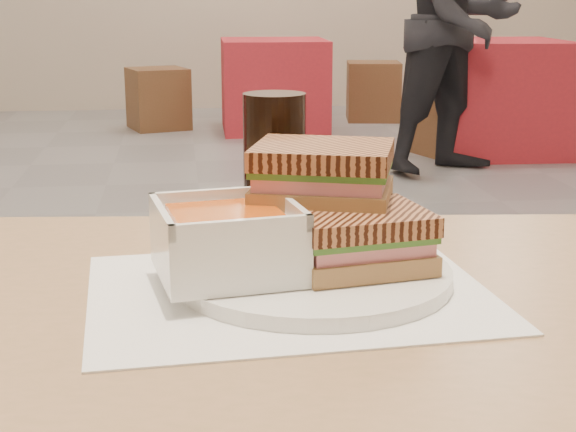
{
  "coord_description": "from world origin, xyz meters",
  "views": [
    {
      "loc": [
        -0.09,
        -2.77,
        1.02
      ],
      "look_at": [
        0.01,
        -2.0,
        0.82
      ],
      "focal_mm": 53.45,
      "sensor_mm": 36.0,
      "label": 1
    }
  ],
  "objects": [
    {
      "name": "bg_table_1",
      "position": [
        1.94,
        2.56,
        0.36
      ],
      "size": [
        0.85,
        0.85,
        0.72
      ],
      "color": "#B1202B",
      "rests_on": "ground"
    },
    {
      "name": "bg_chair_2r",
      "position": [
        1.48,
        4.09,
        0.24
      ],
      "size": [
        0.47,
        0.47,
        0.47
      ],
      "color": "brown",
      "rests_on": "ground"
    },
    {
      "name": "soup_bowl",
      "position": [
        -0.05,
        -2.0,
        0.8
      ],
      "size": [
        0.15,
        0.15,
        0.07
      ],
      "color": "white",
      "rests_on": "plate"
    },
    {
      "name": "tray_liner",
      "position": [
        0.01,
        -2.02,
        0.75
      ],
      "size": [
        0.39,
        0.31,
        0.0
      ],
      "color": "white",
      "rests_on": "main_table"
    },
    {
      "name": "bg_chair_2l",
      "position": [
        -0.25,
        3.86,
        0.23
      ],
      "size": [
        0.51,
        0.51,
        0.46
      ],
      "color": "brown",
      "rests_on": "ground"
    },
    {
      "name": "panini_upper",
      "position": [
        0.05,
        -1.94,
        0.85
      ],
      "size": [
        0.16,
        0.15,
        0.06
      ],
      "color": "#9D7047",
      "rests_on": "panini_lower"
    },
    {
      "name": "bg_table_2",
      "position": [
        0.62,
        3.67,
        0.34
      ],
      "size": [
        0.79,
        0.79,
        0.68
      ],
      "color": "#B1202B",
      "rests_on": "ground"
    },
    {
      "name": "cola_glass",
      "position": [
        0.02,
        -1.78,
        0.83
      ],
      "size": [
        0.07,
        0.07,
        0.16
      ],
      "color": "black",
      "rests_on": "main_table"
    },
    {
      "name": "plate",
      "position": [
        0.04,
        -1.99,
        0.76
      ],
      "size": [
        0.27,
        0.27,
        0.01
      ],
      "color": "white",
      "rests_on": "tray_liner"
    },
    {
      "name": "bg_chair_1l",
      "position": [
        1.66,
        2.53,
        0.24
      ],
      "size": [
        0.54,
        0.54,
        0.48
      ],
      "color": "brown",
      "rests_on": "ground"
    },
    {
      "name": "patron_b",
      "position": [
        1.5,
        2.0,
        0.86
      ],
      "size": [
        1.05,
        0.97,
        1.73
      ],
      "color": "black",
      "rests_on": "ground"
    },
    {
      "name": "panini_lower",
      "position": [
        0.08,
        -2.0,
        0.8
      ],
      "size": [
        0.14,
        0.13,
        0.06
      ],
      "color": "#9D7047",
      "rests_on": "plate"
    }
  ]
}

